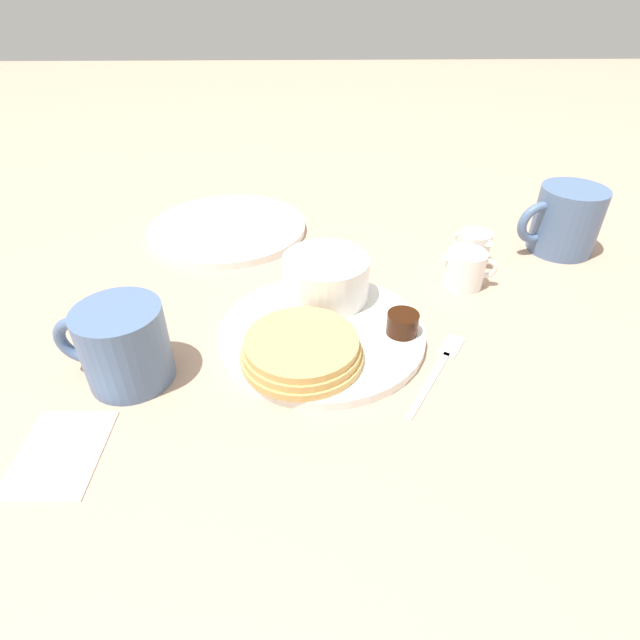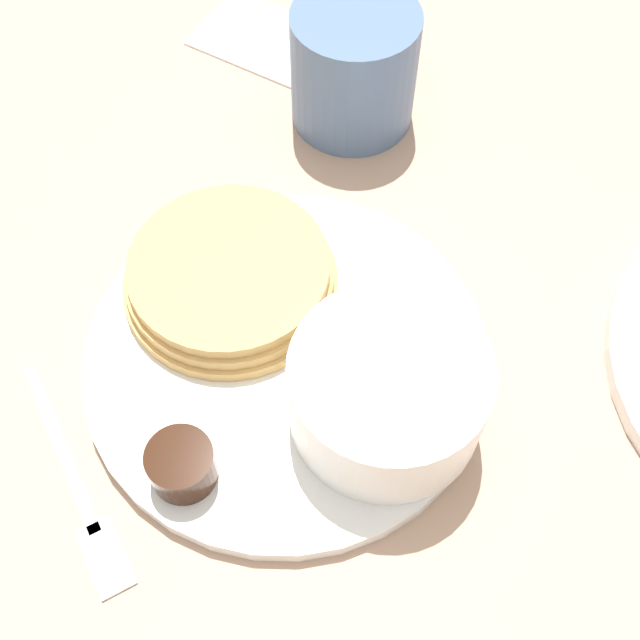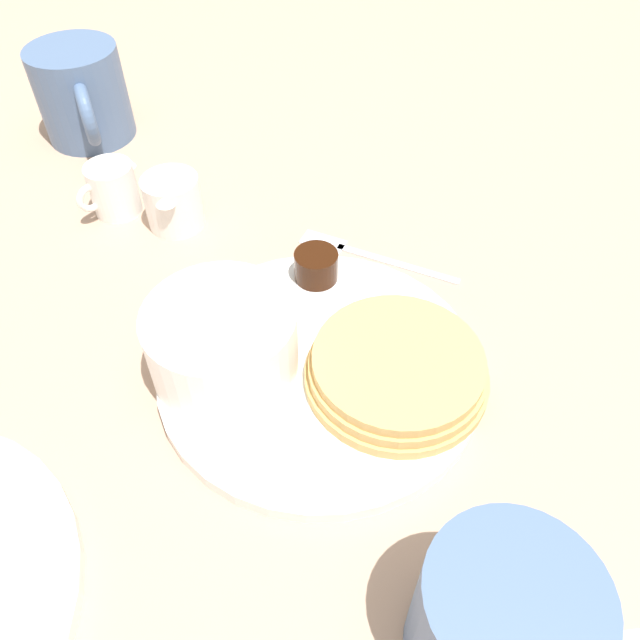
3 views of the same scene
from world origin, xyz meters
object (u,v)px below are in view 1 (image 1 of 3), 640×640
Objects in this scene: plate at (322,333)px; second_mug at (565,220)px; bowl at (326,276)px; creamer_pitcher_near at (465,268)px; coffee_mug at (122,345)px; fork at (441,363)px; creamer_pitcher_far at (473,248)px.

second_mug reaches higher than plate.
creamer_pitcher_near is (-0.04, 0.19, -0.02)m from bowl.
plate is 2.01× the size of coffee_mug.
plate is 1.88× the size of second_mug.
plate is at bearing -60.19° from second_mug.
coffee_mug is 0.94× the size of second_mug.
bowl is 0.18m from fork.
coffee_mug is at bearing -87.95° from fork.
coffee_mug is at bearing -64.36° from second_mug.
coffee_mug is at bearing -57.76° from bowl.
creamer_pitcher_near is at bearing 158.24° from fork.
second_mug reaches higher than fork.
bowl is 0.84× the size of second_mug.
plate is at bearing -52.72° from creamer_pitcher_far.
fork is (0.12, 0.13, -0.04)m from bowl.
fork is at bearing 92.05° from coffee_mug.
second_mug is at bearing 119.90° from creamer_pitcher_near.
creamer_pitcher_far is at bearing 127.28° from plate.
creamer_pitcher_near is 1.36× the size of creamer_pitcher_far.
creamer_pitcher_near is at bearing 102.76° from bowl.
fork is at bearing 67.98° from plate.
creamer_pitcher_far is (-0.17, 0.23, 0.02)m from plate.
second_mug is at bearing 111.36° from bowl.
plate is 3.21× the size of creamer_pitcher_near.
second_mug reaches higher than creamer_pitcher_near.
second_mug is (-0.28, 0.58, 0.01)m from coffee_mug.
second_mug is (-0.14, 0.37, 0.01)m from bowl.
plate is at bearing -60.27° from creamer_pitcher_near.
coffee_mug is 0.64m from second_mug.
fork is (0.17, -0.07, -0.02)m from creamer_pitcher_near.
fork is at bearing 45.47° from bowl.
fork is at bearing -22.56° from creamer_pitcher_far.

